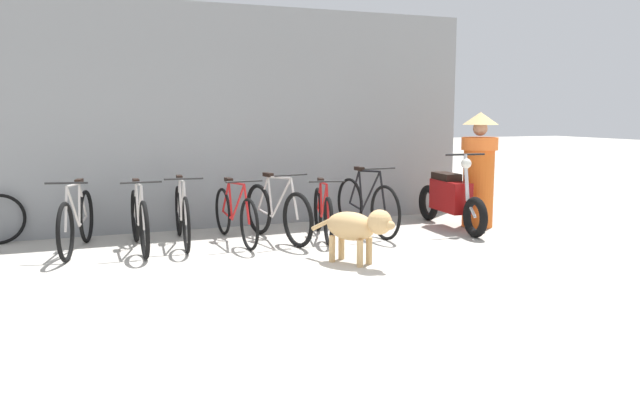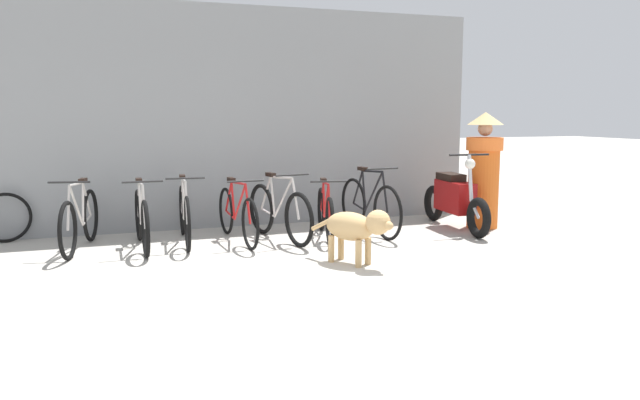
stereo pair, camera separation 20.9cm
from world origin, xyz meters
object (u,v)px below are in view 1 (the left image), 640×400
stray_dog (357,227)px  bicycle_0 (77,222)px  person_in_robes (479,168)px  bicycle_2 (182,215)px  bicycle_4 (277,213)px  bicycle_6 (367,206)px  bicycle_3 (235,215)px  bicycle_5 (323,213)px  bicycle_1 (139,221)px  motorcycle (450,199)px

stray_dog → bicycle_0: bearing=-152.0°
bicycle_0 → person_in_robes: 5.45m
bicycle_0 → bicycle_2: 1.24m
bicycle_4 → bicycle_6: 1.28m
bicycle_3 → bicycle_5: bicycle_3 is taller
bicycle_1 → motorcycle: 4.27m
bicycle_1 → bicycle_4: size_ratio=1.01×
bicycle_3 → bicycle_4: 0.54m
bicycle_5 → bicycle_1: bearing=-78.8°
bicycle_4 → person_in_robes: (3.00, -0.12, 0.50)m
bicycle_0 → stray_dog: bearing=70.5°
stray_dog → person_in_robes: (2.58, 1.43, 0.45)m
bicycle_1 → bicycle_5: 2.34m
bicycle_2 → bicycle_4: bearing=83.4°
bicycle_0 → bicycle_1: size_ratio=1.00×
bicycle_6 → person_in_robes: person_in_robes is taller
bicycle_3 → person_in_robes: bearing=82.5°
stray_dog → person_in_robes: bearing=89.3°
motorcycle → person_in_robes: person_in_robes is taller
motorcycle → bicycle_2: bearing=-89.7°
bicycle_6 → bicycle_4: bearing=-94.9°
bicycle_0 → motorcycle: motorcycle is taller
person_in_robes → stray_dog: bearing=36.6°
bicycle_6 → bicycle_2: bearing=-99.8°
bicycle_3 → motorcycle: 3.09m
bicycle_6 → bicycle_1: bearing=-95.9°
bicycle_1 → person_in_robes: bearing=87.1°
bicycle_4 → motorcycle: size_ratio=0.87×
bicycle_1 → stray_dog: 2.68m
bicycle_3 → bicycle_6: 1.81m
bicycle_0 → stray_dog: 3.36m
bicycle_2 → person_in_robes: bearing=89.3°
bicycle_1 → stray_dog: bicycle_1 is taller
bicycle_0 → motorcycle: size_ratio=0.88×
motorcycle → person_in_robes: size_ratio=1.17×
bicycle_6 → person_in_robes: bearing=81.9°
bicycle_4 → person_in_robes: person_in_robes is taller
bicycle_2 → motorcycle: (3.74, -0.31, 0.06)m
bicycle_1 → bicycle_5: size_ratio=1.10×
bicycle_5 → person_in_robes: (2.37, -0.10, 0.54)m
bicycle_1 → bicycle_2: bicycle_2 is taller
bicycle_5 → bicycle_0: bearing=-81.4°
bicycle_5 → person_in_robes: 2.43m
bicycle_4 → stray_dog: 1.61m
bicycle_2 → bicycle_4: (1.18, -0.22, -0.00)m
bicycle_0 → bicycle_4: size_ratio=1.00×
bicycle_1 → bicycle_3: bearing=90.6°
bicycle_1 → bicycle_2: (0.53, 0.15, 0.01)m
bicycle_3 → motorcycle: bearing=82.6°
stray_dog → bicycle_1: bearing=-157.0°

